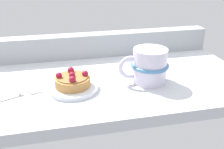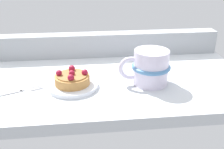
# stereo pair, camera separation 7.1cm
# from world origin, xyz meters

# --- Properties ---
(ground_plane) EXTENTS (0.85, 0.43, 0.03)m
(ground_plane) POSITION_xyz_m (0.00, 0.00, -0.01)
(ground_plane) COLOR silver
(window_rail_back) EXTENTS (0.84, 0.05, 0.08)m
(window_rail_back) POSITION_xyz_m (0.00, 0.19, 0.04)
(window_rail_back) COLOR #9EA3A8
(window_rail_back) RESTS_ON ground_plane
(dessert_plate) EXTENTS (0.13, 0.13, 0.01)m
(dessert_plate) POSITION_xyz_m (-0.07, -0.05, 0.01)
(dessert_plate) COLOR silver
(dessert_plate) RESTS_ON ground_plane
(raspberry_tart) EXTENTS (0.09, 0.09, 0.04)m
(raspberry_tart) POSITION_xyz_m (-0.07, -0.05, 0.03)
(raspberry_tart) COLOR #B77F42
(raspberry_tart) RESTS_ON dessert_plate
(coffee_mug) EXTENTS (0.14, 0.10, 0.09)m
(coffee_mug) POSITION_xyz_m (0.13, -0.05, 0.05)
(coffee_mug) COLOR silver
(coffee_mug) RESTS_ON ground_plane
(dessert_fork) EXTENTS (0.17, 0.08, 0.01)m
(dessert_fork) POSITION_xyz_m (-0.23, -0.07, 0.00)
(dessert_fork) COLOR silver
(dessert_fork) RESTS_ON ground_plane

